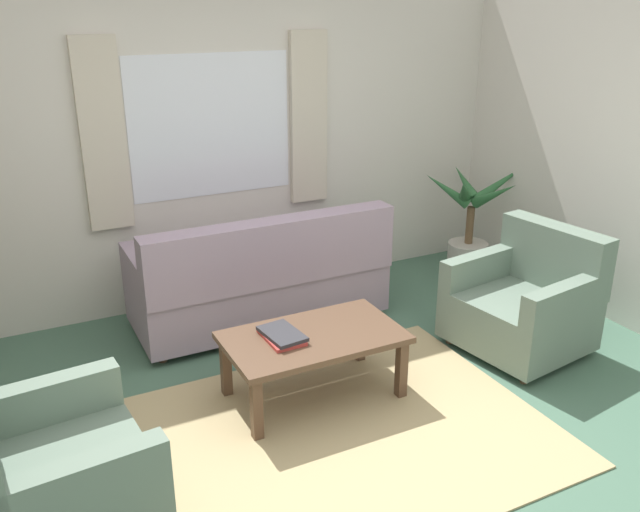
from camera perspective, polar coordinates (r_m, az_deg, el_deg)
name	(u,v)px	position (r m, az deg, el deg)	size (l,w,h in m)	color
ground_plane	(344,433)	(4.09, 2.06, -14.74)	(6.24, 6.24, 0.00)	#476B56
wall_back	(210,144)	(5.52, -9.29, 9.35)	(5.32, 0.12, 2.60)	silver
window_with_curtains	(212,126)	(5.41, -9.10, 10.75)	(1.98, 0.07, 1.40)	white
area_rug	(344,432)	(4.09, 2.06, -14.67)	(2.33, 1.88, 0.01)	tan
couch	(261,280)	(5.18, -4.97, -2.04)	(1.90, 0.82, 0.92)	#998499
armchair_left	(44,478)	(3.45, -22.29, -16.97)	(0.89, 0.91, 0.88)	slate
armchair_right	(526,302)	(5.05, 16.99, -3.75)	(0.93, 0.95, 0.88)	slate
coffee_table	(313,343)	(4.23, -0.57, -7.34)	(1.10, 0.64, 0.44)	brown
book_stack_on_table	(282,335)	(4.15, -3.24, -6.71)	(0.23, 0.33, 0.05)	#B23833
potted_plant	(470,229)	(6.26, 12.58, 2.22)	(1.10, 0.94, 1.07)	#B7B2A8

